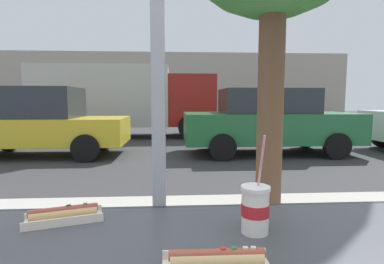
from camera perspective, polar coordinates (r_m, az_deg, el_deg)
ground_plane at (r=9.20m, az=-3.85°, el=-2.89°), size 60.00×60.00×0.00m
sidewalk_strip at (r=3.01m, az=-4.50°, el=-20.84°), size 16.00×2.80×0.11m
building_facade_far at (r=24.71m, az=-3.71°, el=8.59°), size 28.00×1.20×5.12m
soda_cup_right at (r=0.97m, az=11.69°, el=-13.79°), size 0.09×0.09×0.30m
hotdog_tray_near at (r=0.79m, az=4.65°, el=-22.71°), size 0.26×0.09×0.05m
hotdog_tray_far at (r=1.13m, az=-22.74°, el=-14.01°), size 0.26×0.16×0.05m
parked_car_yellow at (r=8.58m, az=-26.51°, el=1.70°), size 4.15×1.89×1.73m
parked_car_green at (r=8.29m, az=14.03°, el=2.02°), size 4.44×2.00×1.70m
box_truck at (r=12.10m, az=-12.48°, el=6.22°), size 6.71×2.44×2.68m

